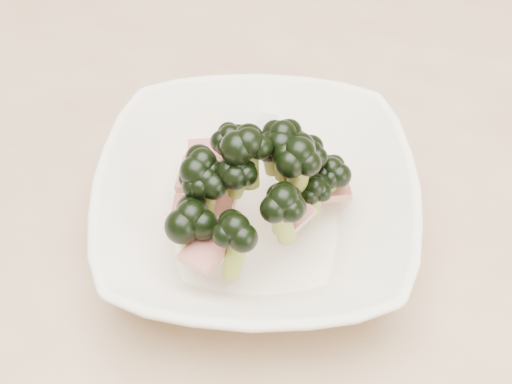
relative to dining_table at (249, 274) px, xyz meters
The scene contains 2 objects.
dining_table is the anchor object (origin of this frame).
broccoli_dish 0.14m from the dining_table, 46.71° to the right, with size 0.34×0.34×0.13m.
Camera 1 is at (0.17, -0.34, 1.23)m, focal length 50.00 mm.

